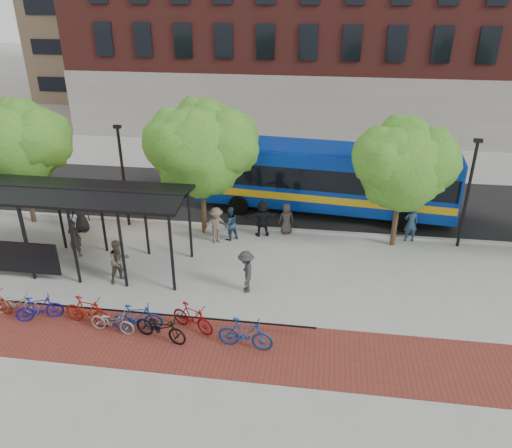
# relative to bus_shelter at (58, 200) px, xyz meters

# --- Properties ---
(ground) EXTENTS (160.00, 160.00, 0.00)m
(ground) POSITION_rel_bus_shelter_xyz_m (8.13, 0.48, -3.00)
(ground) COLOR #9E9E99
(ground) RESTS_ON ground
(asphalt_street) EXTENTS (160.00, 8.00, 0.01)m
(asphalt_street) POSITION_rel_bus_shelter_xyz_m (8.13, 8.48, -2.99)
(asphalt_street) COLOR black
(asphalt_street) RESTS_ON ground
(curb) EXTENTS (160.00, 0.25, 0.12)m
(curb) POSITION_rel_bus_shelter_xyz_m (8.13, 4.48, -2.94)
(curb) COLOR #B7B7B2
(curb) RESTS_ON ground
(brick_strip) EXTENTS (24.00, 3.00, 0.01)m
(brick_strip) POSITION_rel_bus_shelter_xyz_m (6.13, -4.52, -3.00)
(brick_strip) COLOR maroon
(brick_strip) RESTS_ON ground
(bike_rack_rail) EXTENTS (12.00, 0.05, 0.95)m
(bike_rack_rail) POSITION_rel_bus_shelter_xyz_m (4.83, -3.62, -3.00)
(bike_rack_rail) COLOR black
(bike_rack_rail) RESTS_ON ground
(bus_shelter) EXTENTS (10.60, 3.07, 3.60)m
(bus_shelter) POSITION_rel_bus_shelter_xyz_m (0.00, 0.00, 0.00)
(bus_shelter) COLOR black
(bus_shelter) RESTS_ON ground
(tree_a) EXTENTS (4.90, 4.00, 6.18)m
(tree_a) POSITION_rel_bus_shelter_xyz_m (-3.77, 3.83, 1.24)
(tree_a) COLOR #382619
(tree_a) RESTS_ON ground
(tree_b) EXTENTS (5.15, 4.20, 6.47)m
(tree_b) POSITION_rel_bus_shelter_xyz_m (5.23, 3.83, 1.46)
(tree_b) COLOR #382619
(tree_b) RESTS_ON ground
(tree_c) EXTENTS (4.66, 3.80, 5.92)m
(tree_c) POSITION_rel_bus_shelter_xyz_m (14.22, 3.83, 1.06)
(tree_c) COLOR #382619
(tree_c) RESTS_ON ground
(lamp_post_left) EXTENTS (0.35, 0.20, 5.12)m
(lamp_post_left) POSITION_rel_bus_shelter_xyz_m (1.13, 4.08, -0.25)
(lamp_post_left) COLOR black
(lamp_post_left) RESTS_ON ground
(lamp_post_right) EXTENTS (0.35, 0.20, 5.12)m
(lamp_post_right) POSITION_rel_bus_shelter_xyz_m (17.13, 4.08, -0.25)
(lamp_post_right) COLOR black
(lamp_post_right) RESTS_ON ground
(bus) EXTENTS (13.44, 4.15, 3.57)m
(bus) POSITION_rel_bus_shelter_xyz_m (10.78, 7.12, -0.95)
(bus) COLOR #08309D
(bus) RESTS_ON ground
(bike_2) EXTENTS (1.78, 0.81, 0.90)m
(bike_2) POSITION_rel_bus_shelter_xyz_m (-0.19, -3.71, -2.55)
(bike_2) COLOR #B5B5B7
(bike_2) RESTS_ON ground
(bike_3) EXTENTS (1.70, 1.08, 0.99)m
(bike_3) POSITION_rel_bus_shelter_xyz_m (0.88, -3.94, -2.50)
(bike_3) COLOR navy
(bike_3) RESTS_ON ground
(bike_5) EXTENTS (1.93, 0.82, 1.12)m
(bike_5) POSITION_rel_bus_shelter_xyz_m (2.75, -3.94, -2.44)
(bike_5) COLOR maroon
(bike_5) RESTS_ON ground
(bike_6) EXTENTS (1.77, 0.82, 0.90)m
(bike_6) POSITION_rel_bus_shelter_xyz_m (3.77, -4.25, -2.55)
(bike_6) COLOR #959597
(bike_6) RESTS_ON ground
(bike_7) EXTENTS (1.82, 0.78, 1.06)m
(bike_7) POSITION_rel_bus_shelter_xyz_m (4.61, -4.02, -2.47)
(bike_7) COLOR navy
(bike_7) RESTS_ON ground
(bike_8) EXTENTS (2.09, 1.19, 1.04)m
(bike_8) POSITION_rel_bus_shelter_xyz_m (5.57, -4.40, -2.48)
(bike_8) COLOR black
(bike_8) RESTS_ON ground
(bike_9) EXTENTS (1.80, 1.16, 1.05)m
(bike_9) POSITION_rel_bus_shelter_xyz_m (6.51, -3.74, -2.47)
(bike_9) COLOR maroon
(bike_9) RESTS_ON ground
(bike_11) EXTENTS (1.95, 0.74, 1.14)m
(bike_11) POSITION_rel_bus_shelter_xyz_m (8.50, -4.42, -2.43)
(bike_11) COLOR navy
(bike_11) RESTS_ON ground
(pedestrian_0) EXTENTS (1.01, 0.77, 1.86)m
(pedestrian_0) POSITION_rel_bus_shelter_xyz_m (-0.88, 3.10, -2.07)
(pedestrian_0) COLOR black
(pedestrian_0) RESTS_ON ground
(pedestrian_1) EXTENTS (0.68, 0.50, 1.72)m
(pedestrian_1) POSITION_rel_bus_shelter_xyz_m (0.00, 0.72, -2.14)
(pedestrian_1) COLOR #3C3430
(pedestrian_1) RESTS_ON ground
(pedestrian_2) EXTENTS (1.02, 0.99, 1.66)m
(pedestrian_2) POSITION_rel_bus_shelter_xyz_m (6.51, 3.25, -2.17)
(pedestrian_2) COLOR #21384D
(pedestrian_2) RESTS_ON ground
(pedestrian_3) EXTENTS (1.33, 1.12, 1.78)m
(pedestrian_3) POSITION_rel_bus_shelter_xyz_m (5.94, 2.85, -2.11)
(pedestrian_3) COLOR brown
(pedestrian_3) RESTS_ON ground
(pedestrian_5) EXTENTS (1.76, 0.97, 1.81)m
(pedestrian_5) POSITION_rel_bus_shelter_xyz_m (7.98, 3.88, -2.09)
(pedestrian_5) COLOR black
(pedestrian_5) RESTS_ON ground
(pedestrian_6) EXTENTS (0.86, 0.69, 1.52)m
(pedestrian_6) POSITION_rel_bus_shelter_xyz_m (9.10, 4.28, -2.24)
(pedestrian_6) COLOR #3E3431
(pedestrian_6) RESTS_ON ground
(pedestrian_7) EXTENTS (0.74, 0.56, 1.82)m
(pedestrian_7) POSITION_rel_bus_shelter_xyz_m (14.94, 4.28, -2.09)
(pedestrian_7) COLOR #21394E
(pedestrian_7) RESTS_ON ground
(pedestrian_8) EXTENTS (1.11, 1.14, 1.85)m
(pedestrian_8) POSITION_rel_bus_shelter_xyz_m (2.77, -1.02, -2.08)
(pedestrian_8) COLOR #50473B
(pedestrian_8) RESTS_ON ground
(pedestrian_9) EXTENTS (0.86, 1.24, 1.76)m
(pedestrian_9) POSITION_rel_bus_shelter_xyz_m (7.98, -1.02, -2.12)
(pedestrian_9) COLOR #2B2B2B
(pedestrian_9) RESTS_ON ground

